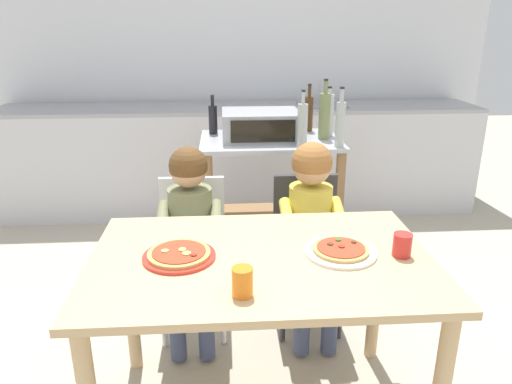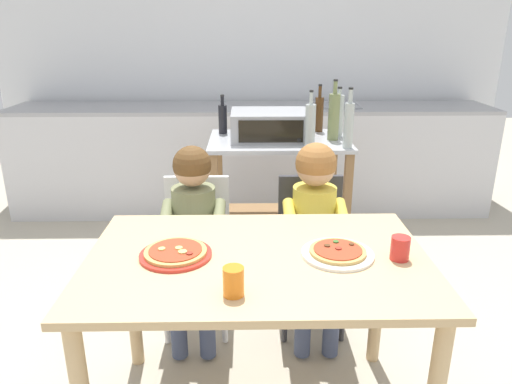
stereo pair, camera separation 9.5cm
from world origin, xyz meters
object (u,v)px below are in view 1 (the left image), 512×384
Objects in this scene: child_in_olive_shirt at (190,223)px; pizza_plate_red_rimmed at (179,255)px; bottle_tall_green_wine at (213,119)px; bottle_slim_sauce at (302,125)px; child_in_yellow_shirt at (312,216)px; bottle_clear_vinegar at (340,123)px; bottle_brown_beer at (328,115)px; kitchen_island_cart at (270,181)px; bottle_squat_spirits at (309,113)px; bottle_dark_olive_oil at (324,115)px; dining_chair_left at (193,244)px; drinking_cup_orange at (242,282)px; toaster_oven at (261,125)px; pizza_plate_white at (341,251)px; dining_table at (261,282)px; dining_chair_right at (307,240)px; drinking_cup_red at (402,245)px.

child_in_olive_shirt is 0.59m from pizza_plate_red_rimmed.
bottle_slim_sauce is at bearing -38.46° from bottle_tall_green_wine.
bottle_tall_green_wine reaches higher than child_in_yellow_shirt.
bottle_clear_vinegar reaches higher than bottle_brown_beer.
bottle_clear_vinegar is (0.40, -0.24, 0.44)m from kitchen_island_cart.
bottle_clear_vinegar is 1.11× the size of bottle_squat_spirits.
bottle_dark_olive_oil is 0.26m from bottle_squat_spirits.
drinking_cup_orange is at bearing -76.96° from dining_chair_left.
toaster_oven is 1.53× the size of bottle_squat_spirits.
child_in_olive_shirt is at bearing -95.83° from bottle_tall_green_wine.
child_in_olive_shirt reaches higher than pizza_plate_red_rimmed.
bottle_brown_beer is 1.90m from drinking_cup_orange.
child_in_olive_shirt reaches higher than kitchen_island_cart.
bottle_dark_olive_oil is 1.41× the size of pizza_plate_white.
bottle_clear_vinegar is at bearing 3.26° from bottle_slim_sauce.
bottle_clear_vinegar is at bearing 64.56° from dining_table.
child_in_olive_shirt is 0.61m from child_in_yellow_shirt.
dining_chair_right is at bearing -61.16° from bottle_tall_green_wine.
child_in_yellow_shirt is at bearing -10.91° from dining_chair_left.
dining_chair_right reaches higher than dining_table.
dining_table is 1.28× the size of child_in_olive_shirt.
child_in_olive_shirt is (-0.11, -1.04, -0.32)m from bottle_tall_green_wine.
toaster_oven is at bearing 85.68° from dining_table.
dining_chair_right is (-0.27, -0.50, -0.54)m from bottle_clear_vinegar.
bottle_slim_sauce reaches higher than kitchen_island_cart.
kitchen_island_cart is at bearing 81.52° from drinking_cup_orange.
bottle_tall_green_wine is at bearing 154.37° from kitchen_island_cart.
bottle_tall_green_wine is at bearing 118.84° from dining_chair_right.
drinking_cup_orange is at bearing -158.86° from drinking_cup_red.
bottle_dark_olive_oil is at bearing 69.87° from dining_table.
kitchen_island_cart is 3.34× the size of pizza_plate_red_rimmed.
bottle_brown_beer is at bearing 63.03° from bottle_dark_olive_oil.
bottle_brown_beer is 1.55m from pizza_plate_white.
drinking_cup_orange is (-0.65, -1.78, -0.21)m from bottle_brown_beer.
bottle_clear_vinegar is 3.70× the size of drinking_cup_orange.
toaster_oven is at bearing 64.33° from child_in_olive_shirt.
dining_chair_right is at bearing 90.00° from pizza_plate_white.
kitchen_island_cart is 10.16× the size of drinking_cup_red.
dining_table is (-0.52, -1.42, -0.38)m from bottle_dark_olive_oil.
bottle_brown_beer is at bearing 59.82° from pizza_plate_red_rimmed.
dining_table is at bearing -1.27° from pizza_plate_red_rimmed.
bottle_tall_green_wine is 1.04m from dining_chair_left.
pizza_plate_red_rimmed is 0.36m from drinking_cup_orange.
bottle_brown_beer is 1.75m from pizza_plate_red_rimmed.
toaster_oven is 0.61× the size of dining_chair_left.
pizza_plate_red_rimmed is at bearing -106.12° from toaster_oven.
dining_table is at bearing -117.25° from child_in_yellow_shirt.
bottle_dark_olive_oil is 4.30× the size of drinking_cup_red.
bottle_squat_spirits is at bearing 54.70° from child_in_olive_shirt.
bottle_squat_spirits is at bearing 74.52° from dining_table.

